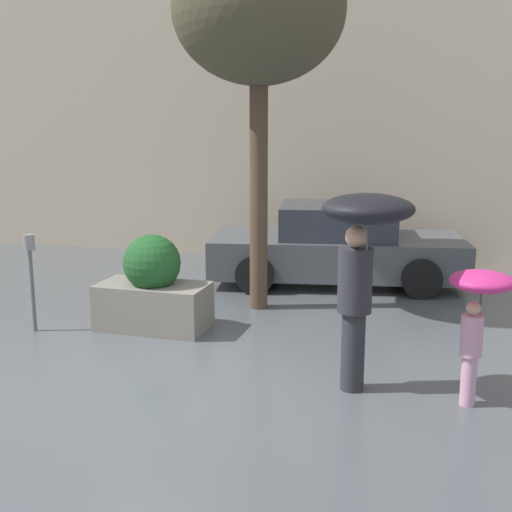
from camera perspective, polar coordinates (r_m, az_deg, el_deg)
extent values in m
plane|color=#51565B|center=(7.00, -8.90, -10.72)|extent=(40.00, 40.00, 0.00)
cube|color=#B7A88E|center=(12.66, 3.57, 13.24)|extent=(18.00, 0.30, 6.00)
cube|color=gray|center=(8.54, -9.10, -4.44)|extent=(1.43, 0.73, 0.60)
sphere|color=#1E5123|center=(8.40, -9.23, -0.62)|extent=(0.75, 0.75, 0.75)
cylinder|color=#2D2D33|center=(6.60, 8.60, -8.33)|extent=(0.24, 0.24, 0.82)
cylinder|color=#2D2D33|center=(6.38, 8.80, -2.13)|extent=(0.34, 0.34, 0.65)
sphere|color=tan|center=(6.30, 8.93, 1.72)|extent=(0.22, 0.22, 0.22)
cylinder|color=#4C4C51|center=(6.19, 9.82, 1.00)|extent=(0.02, 0.02, 0.69)
ellipsoid|color=black|center=(6.14, 9.94, 4.18)|extent=(0.88, 0.88, 0.28)
cylinder|color=#D199B7|center=(6.55, 18.36, -10.44)|extent=(0.15, 0.15, 0.50)
cylinder|color=#D199B7|center=(6.40, 18.62, -6.71)|extent=(0.21, 0.21, 0.40)
sphere|color=tan|center=(6.33, 18.77, -4.43)|extent=(0.14, 0.14, 0.14)
cylinder|color=#4C4C51|center=(6.40, 19.32, -4.28)|extent=(0.02, 0.02, 0.49)
ellipsoid|color=#E02D84|center=(6.34, 19.47, -2.13)|extent=(0.60, 0.60, 0.19)
cube|color=#4C5156|center=(10.94, 7.17, 0.15)|extent=(4.42, 2.50, 0.62)
cube|color=#2D333D|center=(10.84, 7.24, 3.16)|extent=(2.12, 1.83, 0.53)
cylinder|color=black|center=(10.16, -0.09, -1.64)|extent=(0.65, 0.33, 0.62)
cylinder|color=black|center=(11.89, 0.83, 0.33)|extent=(0.65, 0.33, 0.62)
cylinder|color=black|center=(10.22, 14.49, -1.94)|extent=(0.65, 0.33, 0.62)
cylinder|color=black|center=(11.94, 13.29, 0.06)|extent=(0.65, 0.33, 0.62)
cylinder|color=brown|center=(9.13, 0.24, 6.04)|extent=(0.26, 0.26, 3.51)
ellipsoid|color=#4C4733|center=(9.21, 0.25, 21.08)|extent=(2.35, 2.35, 2.00)
cylinder|color=#595B60|center=(8.76, -19.25, -2.95)|extent=(0.05, 0.05, 1.08)
cylinder|color=gray|center=(8.63, -19.53, 1.16)|extent=(0.14, 0.14, 0.20)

